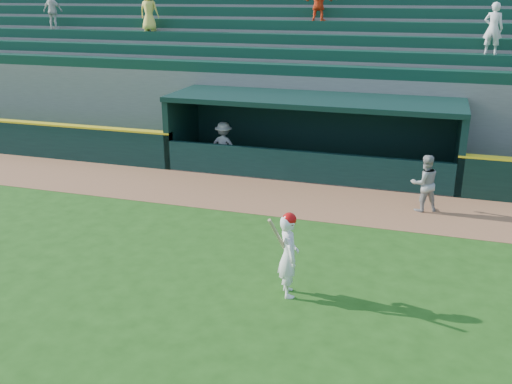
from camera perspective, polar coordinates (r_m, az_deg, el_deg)
ground at (r=12.15m, az=-2.27°, el=-8.19°), size 120.00×120.00×0.00m
warning_track at (r=16.46m, az=3.43°, el=-0.64°), size 40.00×3.00×0.01m
dugout_player_front at (r=15.93m, az=16.50°, el=0.85°), size 0.94×0.85×1.57m
dugout_player_inside at (r=19.06m, az=-3.24°, el=4.63°), size 1.03×0.60×1.59m
dugout at (r=18.99m, az=5.81°, el=6.26°), size 9.40×2.80×2.46m
stands at (r=23.23m, az=8.28°, el=11.16°), size 34.50×6.25×7.52m
batter_at_plate at (r=11.02m, az=3.27°, el=-6.21°), size 0.61×0.82×1.73m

